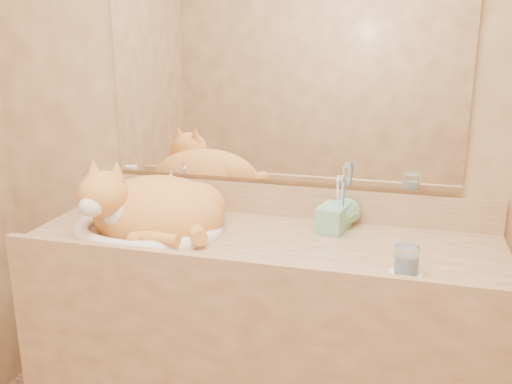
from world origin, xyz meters
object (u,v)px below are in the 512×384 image
(vanity_counter, at_px, (260,349))
(water_glass, at_px, (407,259))
(toothbrush_cup, at_px, (340,219))
(sink_basin, at_px, (147,207))
(soap_dispenser, at_px, (327,208))
(cat, at_px, (151,206))

(vanity_counter, height_order, water_glass, water_glass)
(vanity_counter, bearing_deg, toothbrush_cup, 30.67)
(sink_basin, bearing_deg, vanity_counter, 12.67)
(soap_dispenser, height_order, water_glass, soap_dispenser)
(sink_basin, height_order, soap_dispenser, soap_dispenser)
(cat, distance_m, toothbrush_cup, 0.67)
(soap_dispenser, bearing_deg, toothbrush_cup, 69.92)
(sink_basin, distance_m, cat, 0.01)
(water_glass, bearing_deg, vanity_counter, 159.69)
(vanity_counter, xyz_separation_m, cat, (-0.40, -0.02, 0.51))
(water_glass, bearing_deg, toothbrush_cup, 125.60)
(sink_basin, relative_size, cat, 1.09)
(cat, distance_m, water_glass, 0.89)
(sink_basin, relative_size, soap_dispenser, 2.59)
(sink_basin, xyz_separation_m, water_glass, (0.89, -0.16, -0.03))
(vanity_counter, bearing_deg, sink_basin, -177.19)
(soap_dispenser, bearing_deg, water_glass, -31.64)
(soap_dispenser, bearing_deg, sink_basin, -157.65)
(vanity_counter, height_order, cat, cat)
(vanity_counter, height_order, sink_basin, sink_basin)
(sink_basin, bearing_deg, toothbrush_cup, 24.16)
(vanity_counter, distance_m, water_glass, 0.70)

